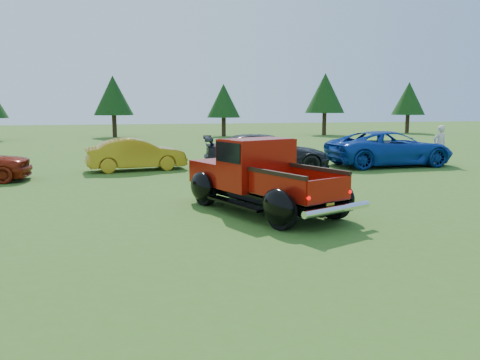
% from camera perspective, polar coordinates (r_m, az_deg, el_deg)
% --- Properties ---
extents(ground, '(120.00, 120.00, 0.00)m').
position_cam_1_polar(ground, '(9.72, 0.47, -5.89)').
color(ground, '#3B611B').
rests_on(ground, ground).
extents(tree_mid_left, '(3.20, 3.20, 5.00)m').
position_cam_1_polar(tree_mid_left, '(40.11, -15.20, 9.90)').
color(tree_mid_left, '#332114').
rests_on(tree_mid_left, ground).
extents(tree_mid_right, '(2.82, 2.82, 4.40)m').
position_cam_1_polar(tree_mid_right, '(39.98, -2.01, 9.62)').
color(tree_mid_right, '#332114').
rests_on(tree_mid_right, ground).
extents(tree_east, '(3.46, 3.46, 5.40)m').
position_cam_1_polar(tree_east, '(42.33, 10.33, 10.37)').
color(tree_east, '#332114').
rests_on(tree_east, ground).
extents(tree_far_east, '(3.07, 3.07, 4.80)m').
position_cam_1_polar(tree_far_east, '(47.57, 19.87, 9.32)').
color(tree_far_east, '#332114').
rests_on(tree_far_east, ground).
extents(pickup_truck, '(3.49, 4.94, 1.72)m').
position_cam_1_polar(pickup_truck, '(11.38, 1.99, 0.51)').
color(pickup_truck, black).
rests_on(pickup_truck, ground).
extents(show_car_yellow, '(3.97, 1.84, 1.26)m').
position_cam_1_polar(show_car_yellow, '(18.88, -12.52, 3.07)').
color(show_car_yellow, '#C08919').
rests_on(show_car_yellow, ground).
extents(show_car_grey, '(5.13, 2.64, 1.42)m').
position_cam_1_polar(show_car_grey, '(18.26, 3.28, 3.34)').
color(show_car_grey, black).
rests_on(show_car_grey, ground).
extents(show_car_blue, '(5.33, 2.51, 1.47)m').
position_cam_1_polar(show_car_blue, '(20.82, 17.77, 3.69)').
color(show_car_blue, '#0E379D').
rests_on(show_car_blue, ground).
extents(spectator, '(0.64, 0.44, 1.71)m').
position_cam_1_polar(spectator, '(21.76, 23.15, 3.91)').
color(spectator, beige).
rests_on(spectator, ground).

